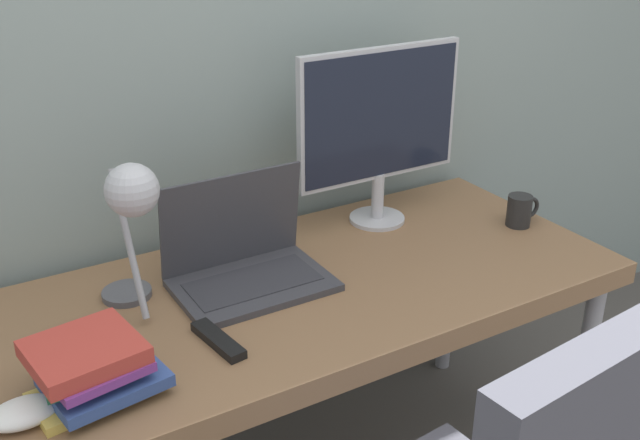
{
  "coord_description": "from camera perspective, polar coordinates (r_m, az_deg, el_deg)",
  "views": [
    {
      "loc": [
        -0.78,
        -1.07,
        1.63
      ],
      "look_at": [
        0.05,
        0.32,
        0.89
      ],
      "focal_mm": 42.0,
      "sensor_mm": 36.0,
      "label": 1
    }
  ],
  "objects": [
    {
      "name": "wall_back",
      "position": [
        2.03,
        -8.11,
        15.11
      ],
      "size": [
        8.0,
        0.05,
        2.6
      ],
      "color": "gray",
      "rests_on": "ground_plane"
    },
    {
      "name": "desk",
      "position": [
        1.9,
        -1.84,
        -6.52
      ],
      "size": [
        1.66,
        0.72,
        0.71
      ],
      "color": "brown",
      "rests_on": "ground_plane"
    },
    {
      "name": "laptop",
      "position": [
        1.86,
        -5.67,
        -3.25
      ],
      "size": [
        0.38,
        0.26,
        0.27
      ],
      "color": "#38383D",
      "rests_on": "desk"
    },
    {
      "name": "monitor",
      "position": [
        2.11,
        4.57,
        7.38
      ],
      "size": [
        0.52,
        0.16,
        0.51
      ],
      "color": "#B7B7BC",
      "rests_on": "desk"
    },
    {
      "name": "desk_lamp",
      "position": [
        1.64,
        -14.2,
        0.96
      ],
      "size": [
        0.12,
        0.26,
        0.39
      ],
      "color": "#4C4C51",
      "rests_on": "desk"
    },
    {
      "name": "book_stack",
      "position": [
        1.53,
        -16.91,
        -10.81
      ],
      "size": [
        0.26,
        0.22,
        0.12
      ],
      "color": "gold",
      "rests_on": "desk"
    },
    {
      "name": "tv_remote",
      "position": [
        1.65,
        -7.77,
        -9.06
      ],
      "size": [
        0.06,
        0.17,
        0.02
      ],
      "color": "black",
      "rests_on": "desk"
    },
    {
      "name": "mug",
      "position": [
        2.24,
        15.01,
        0.71
      ],
      "size": [
        0.11,
        0.07,
        0.09
      ],
      "color": "black",
      "rests_on": "desk"
    },
    {
      "name": "game_controller",
      "position": [
        1.53,
        -21.66,
        -13.49
      ],
      "size": [
        0.13,
        0.09,
        0.04
      ],
      "color": "white",
      "rests_on": "desk"
    }
  ]
}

